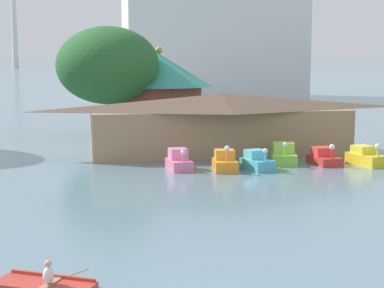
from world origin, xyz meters
name	(u,v)px	position (x,y,z in m)	size (l,w,h in m)	color
pedal_boat_pink	(179,161)	(3.37, 25.02, 0.55)	(1.57, 2.53, 1.48)	pink
pedal_boat_orange	(225,162)	(6.29, 24.13, 0.55)	(1.72, 2.56, 1.80)	orange
pedal_boat_cyan	(257,162)	(8.44, 23.98, 0.53)	(2.03, 2.58, 1.56)	#4CB7CC
pedal_boat_lime	(284,156)	(10.93, 25.93, 0.59)	(2.22, 2.85, 1.68)	#8CCC3F
pedal_boat_red	(324,157)	(13.67, 25.28, 0.47)	(1.70, 2.84, 1.57)	red
pedal_boat_yellow	(365,157)	(16.34, 24.45, 0.54)	(2.05, 3.13, 1.65)	yellow
boathouse	(220,123)	(7.58, 31.18, 2.41)	(21.05, 6.39, 4.62)	#9E7F5B
green_roof_pavilion	(159,89)	(4.94, 46.24, 4.27)	(10.44, 10.44, 8.35)	brown
shoreline_tree_mid	(108,65)	(-0.14, 44.08, 6.59)	(9.58, 9.58, 10.20)	brown
background_building_block	(213,38)	(21.25, 95.62, 10.52)	(31.62, 14.03, 21.00)	silver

